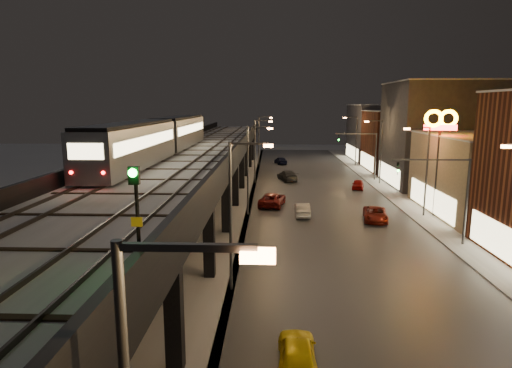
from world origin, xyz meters
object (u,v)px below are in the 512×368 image
object	(u,v)px
car_near_white	(302,210)
subway_train	(161,136)
car_onc_dark	(375,215)
car_onc_red	(358,185)
car_taxi	(297,354)
car_far_white	(281,161)
car_mid_silver	(272,200)
car_mid_dark	(287,176)
rail_signal	(135,195)

from	to	relation	value
car_near_white	subway_train	bearing A→B (deg)	11.12
car_near_white	car_onc_dark	distance (m)	7.12
car_onc_dark	car_onc_red	size ratio (longest dim) A/B	1.31
car_taxi	car_onc_red	world-z (taller)	car_taxi
subway_train	car_taxi	bearing A→B (deg)	-63.46
subway_train	car_far_white	xyz separation A→B (m)	(11.86, 40.96, -7.51)
car_near_white	car_far_white	xyz separation A→B (m)	(-1.42, 38.24, 0.03)
car_mid_silver	car_onc_dark	world-z (taller)	car_mid_silver
car_mid_dark	car_far_white	world-z (taller)	car_mid_dark
rail_signal	car_onc_red	xyz separation A→B (m)	(15.28, 44.74, -7.98)
car_far_white	car_onc_dark	bearing A→B (deg)	87.07
car_near_white	car_far_white	size ratio (longest dim) A/B	0.99
rail_signal	subway_train	bearing A→B (deg)	103.03
subway_train	car_mid_silver	world-z (taller)	subway_train
car_mid_silver	rail_signal	bearing A→B (deg)	93.92
car_mid_silver	car_onc_red	distance (m)	15.22
car_far_white	car_mid_dark	bearing A→B (deg)	77.39
car_taxi	car_far_white	xyz separation A→B (m)	(0.52, 63.66, 0.01)
subway_train	car_onc_red	bearing A→B (deg)	38.23
rail_signal	car_near_white	distance (m)	32.14
subway_train	car_onc_red	distance (m)	28.63
car_near_white	car_onc_dark	size ratio (longest dim) A/B	0.86
subway_train	rail_signal	bearing A→B (deg)	-76.97
car_taxi	car_mid_dark	bearing A→B (deg)	-90.17
car_onc_dark	car_mid_silver	bearing A→B (deg)	158.71
car_far_white	rail_signal	bearing A→B (deg)	70.69
car_near_white	car_onc_dark	world-z (taller)	car_near_white
car_near_white	car_far_white	bearing A→B (deg)	-88.36
subway_train	car_onc_red	world-z (taller)	subway_train
car_near_white	car_onc_red	bearing A→B (deg)	-120.84
subway_train	car_mid_dark	distance (m)	27.40
car_taxi	car_mid_dark	xyz separation A→B (m)	(1.19, 45.90, 0.06)
car_mid_silver	car_far_white	xyz separation A→B (m)	(1.57, 33.97, -0.02)
car_near_white	car_mid_silver	size ratio (longest dim) A/B	0.78
car_mid_dark	car_far_white	distance (m)	17.77
car_mid_dark	car_far_white	xyz separation A→B (m)	(-0.67, 17.76, -0.05)
subway_train	car_mid_silver	xyz separation A→B (m)	(10.29, 6.99, -7.49)
car_mid_silver	car_onc_dark	distance (m)	11.54
rail_signal	car_mid_silver	distance (m)	35.74
rail_signal	car_onc_red	size ratio (longest dim) A/B	0.77
car_mid_dark	car_onc_red	bearing A→B (deg)	132.73
car_taxi	car_mid_dark	distance (m)	45.91
car_taxi	car_near_white	size ratio (longest dim) A/B	1.00
car_taxi	rail_signal	bearing A→B (deg)	46.47
rail_signal	car_near_white	size ratio (longest dim) A/B	0.69
car_taxi	car_mid_silver	size ratio (longest dim) A/B	0.78
car_near_white	car_taxi	bearing A→B (deg)	85.14
car_onc_dark	car_onc_red	xyz separation A→B (m)	(1.47, 15.99, -0.04)
subway_train	car_far_white	distance (m)	43.30
car_taxi	car_onc_dark	size ratio (longest dim) A/B	0.86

